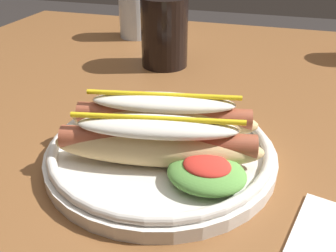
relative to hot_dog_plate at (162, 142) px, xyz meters
The scene contains 4 objects.
dining_table 0.24m from the hot_dog_plate, 75.49° to the left, with size 1.31×0.96×0.74m.
hot_dog_plate is the anchor object (origin of this frame).
soda_cup 0.33m from the hot_dog_plate, 106.81° to the left, with size 0.09×0.09×0.13m, color black.
water_cup 0.54m from the hot_dog_plate, 114.25° to the left, with size 0.08×0.08×0.13m, color silver.
Camera 1 is at (0.06, -0.55, 1.00)m, focal length 39.77 mm.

